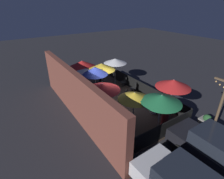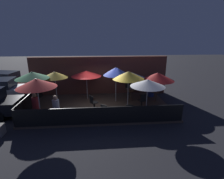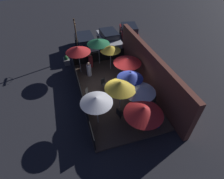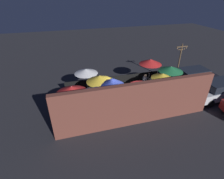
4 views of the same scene
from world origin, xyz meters
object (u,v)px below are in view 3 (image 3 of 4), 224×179
Objects in this scene: patio_umbrella_0 at (140,89)px; patio_chair_2 at (153,100)px; patio_umbrella_7 at (78,49)px; patron_2 at (91,61)px; patio_umbrella_8 at (110,48)px; patio_umbrella_2 at (128,60)px; planter_box at (67,60)px; light_post at (76,37)px; patio_chair_1 at (104,84)px; patio_umbrella_1 at (144,110)px; dining_table_0 at (138,103)px; dining_table_1 at (141,124)px; patio_umbrella_5 at (98,42)px; patron_0 at (158,120)px; patron_1 at (89,70)px; patio_umbrella_3 at (96,100)px; patio_umbrella_4 at (121,85)px; patio_chair_0 at (88,93)px; patio_umbrella_6 at (130,75)px; parked_car_2 at (129,32)px; patio_chair_3 at (91,107)px; patio_chair_4 at (120,114)px; parked_car_1 at (109,38)px; parked_car_0 at (86,43)px.

patio_chair_2 is at bearing 90.62° from patio_umbrella_0.
patio_umbrella_7 is 1.98m from patron_2.
patio_umbrella_7 reaches higher than patio_umbrella_8.
patio_umbrella_7 is at bearing -124.46° from patio_umbrella_2.
patio_umbrella_7 is (-2.29, -3.33, 0.27)m from patio_umbrella_2.
planter_box is at bearing -55.86° from patio_chair_2.
light_post is (-8.19, -2.67, 0.18)m from patio_umbrella_0.
patio_umbrella_7 is 2.53× the size of patio_chair_1.
patio_umbrella_2 is at bearing 72.37° from patio_chair_1.
patio_umbrella_1 is 2.13m from dining_table_0.
patio_umbrella_2 is at bearing 169.54° from dining_table_1.
patio_umbrella_7 is (0.85, -1.88, 0.01)m from patio_umbrella_5.
patron_1 is at bearing 104.27° from patron_0.
patron_2 is 0.35× the size of light_post.
patio_chair_2 is at bearing 95.03° from patio_umbrella_3.
light_post is (-3.06, -2.34, -0.04)m from patio_umbrella_8.
patio_umbrella_4 is 2.77m from patio_chair_1.
light_post is (-6.20, 0.28, 1.48)m from patio_chair_0.
patio_umbrella_6 is 3.30m from patron_0.
patio_umbrella_2 is at bearing 20.04° from patio_umbrella_8.
patio_umbrella_0 is 0.86× the size of patio_umbrella_5.
dining_table_0 is (5.42, 2.94, -1.58)m from patio_umbrella_7.
parked_car_2 is (-8.41, 6.41, 0.23)m from patio_chair_0.
patio_chair_2 is at bearing 3.34° from patio_chair_3.
patio_umbrella_8 is at bearing -74.81° from patio_chair_2.
patio_umbrella_7 reaches higher than patio_chair_4.
patron_0 reaches higher than patio_chair_0.
patio_umbrella_8 is 2.49m from patron_1.
dining_table_1 is at bearing 77.11° from patron_2.
parked_car_1 is (-9.56, 0.86, -1.08)m from patio_umbrella_0.
patio_umbrella_7 is 1.91× the size of patron_0.
patio_chair_4 is (1.57, -1.22, -1.66)m from patio_umbrella_6.
patio_chair_0 reaches higher than patio_chair_2.
patio_chair_3 reaches higher than patio_chair_2.
parked_car_2 is at bearing 132.42° from patio_umbrella_5.
patio_chair_4 is at bearing -15.28° from parked_car_1.
patron_2 reaches higher than planter_box.
patio_umbrella_3 is 7.91m from planter_box.
patio_chair_2 is 0.20× the size of parked_car_0.
patio_chair_3 is at bearing -26.03° from parked_car_1.
patio_umbrella_0 is at bearing 84.37° from patron_2.
parked_car_1 is (-10.02, 2.29, 0.23)m from patio_chair_4.
dining_table_0 is at bearing 69.35° from patio_umbrella_4.
parked_car_0 is at bearing -169.30° from dining_table_0.
patio_chair_1 is 0.25× the size of light_post.
patio_umbrella_3 is at bearing 157.20° from patio_chair_4.
parked_car_1 is (-9.56, 0.86, 0.13)m from dining_table_0.
patio_umbrella_5 is at bearing 69.08° from patio_chair_4.
patio_umbrella_1 reaches higher than parked_car_1.
patron_1 is at bearing -54.58° from patio_chair_2.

